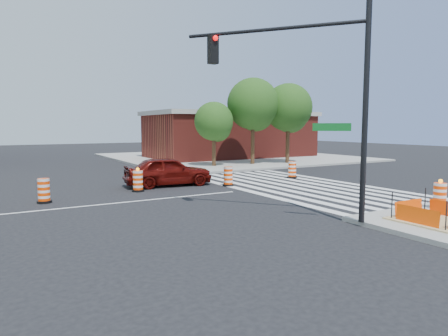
{
  "coord_description": "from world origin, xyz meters",
  "views": [
    {
      "loc": [
        -3.17,
        -16.33,
        3.19
      ],
      "look_at": [
        5.51,
        -1.7,
        1.4
      ],
      "focal_mm": 32.0,
      "sensor_mm": 36.0,
      "label": 1
    }
  ],
  "objects": [
    {
      "name": "excavation_pit",
      "position": [
        9.0,
        -9.0,
        0.22
      ],
      "size": [
        2.2,
        2.2,
        0.9
      ],
      "color": "tan",
      "rests_on": "ground"
    },
    {
      "name": "lane_centerline",
      "position": [
        0.0,
        0.0,
        0.01
      ],
      "size": [
        14.0,
        0.12,
        0.01
      ],
      "primitive_type": "cube",
      "color": "silver",
      "rests_on": "ground"
    },
    {
      "name": "tree_north_d",
      "position": [
        15.28,
        10.19,
        4.72
      ],
      "size": [
        4.13,
        4.13,
        7.03
      ],
      "color": "#382314",
      "rests_on": "ground"
    },
    {
      "name": "median_drum_3",
      "position": [
        3.06,
        2.43,
        0.49
      ],
      "size": [
        0.6,
        0.6,
        1.18
      ],
      "color": "black",
      "rests_on": "ground"
    },
    {
      "name": "tree_north_e",
      "position": [
        18.29,
        9.46,
        4.49
      ],
      "size": [
        3.93,
        3.93,
        6.69
      ],
      "color": "#382314",
      "rests_on": "ground"
    },
    {
      "name": "brick_storefront",
      "position": [
        18.0,
        18.0,
        2.32
      ],
      "size": [
        16.5,
        8.5,
        4.6
      ],
      "color": "maroon",
      "rests_on": "ground"
    },
    {
      "name": "pit_drum",
      "position": [
        11.09,
        -7.91,
        0.61
      ],
      "size": [
        0.56,
        0.56,
        1.1
      ],
      "color": "black",
      "rests_on": "ground"
    },
    {
      "name": "tree_north_c",
      "position": [
        11.77,
        10.34,
        3.38
      ],
      "size": [
        3.02,
        2.97,
        5.04
      ],
      "color": "#382314",
      "rests_on": "ground"
    },
    {
      "name": "median_drum_2",
      "position": [
        -1.26,
        1.6,
        0.48
      ],
      "size": [
        0.6,
        0.6,
        1.02
      ],
      "color": "black",
      "rests_on": "ground"
    },
    {
      "name": "median_drum_5",
      "position": [
        12.88,
        2.49,
        0.48
      ],
      "size": [
        0.6,
        0.6,
        1.02
      ],
      "color": "black",
      "rests_on": "ground"
    },
    {
      "name": "red_coupe",
      "position": [
        5.08,
        3.45,
        0.79
      ],
      "size": [
        4.8,
        2.32,
        1.58
      ],
      "primitive_type": "imported",
      "rotation": [
        0.0,
        0.0,
        1.47
      ],
      "color": "#4F0A06",
      "rests_on": "ground"
    },
    {
      "name": "signal_pole_se",
      "position": [
        5.93,
        -6.52,
        4.92
      ],
      "size": [
        3.86,
        4.85,
        8.02
      ],
      "rotation": [
        0.0,
        0.0,
        2.24
      ],
      "color": "black",
      "rests_on": "ground"
    },
    {
      "name": "ground",
      "position": [
        0.0,
        0.0,
        0.0
      ],
      "size": [
        120.0,
        120.0,
        0.0
      ],
      "primitive_type": "plane",
      "color": "black",
      "rests_on": "ground"
    },
    {
      "name": "crosswalk_east",
      "position": [
        10.95,
        0.0,
        0.01
      ],
      "size": [
        6.75,
        13.5,
        0.01
      ],
      "color": "silver",
      "rests_on": "ground"
    },
    {
      "name": "median_drum_4",
      "position": [
        7.8,
        1.73,
        0.48
      ],
      "size": [
        0.6,
        0.6,
        1.02
      ],
      "color": "black",
      "rests_on": "ground"
    },
    {
      "name": "sidewalk_ne",
      "position": [
        18.0,
        18.0,
        0.07
      ],
      "size": [
        22.0,
        22.0,
        0.15
      ],
      "primitive_type": "cube",
      "color": "gray",
      "rests_on": "ground"
    }
  ]
}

